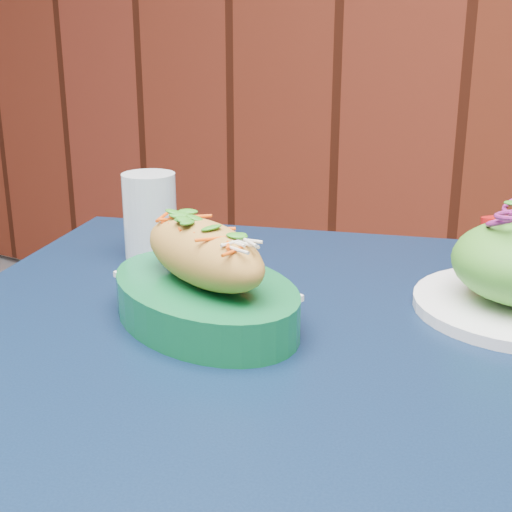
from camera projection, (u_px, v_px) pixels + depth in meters
The scene contains 3 objects.
cafe_table at pixel (308, 434), 0.68m from camera, with size 1.01×1.01×0.75m.
banh_mi_basket at pixel (204, 282), 0.71m from camera, with size 0.28×0.24×0.11m.
water_glass at pixel (150, 216), 0.90m from camera, with size 0.07×0.07×0.11m, color silver.
Camera 1 is at (0.56, 0.92, 1.04)m, focal length 50.00 mm.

